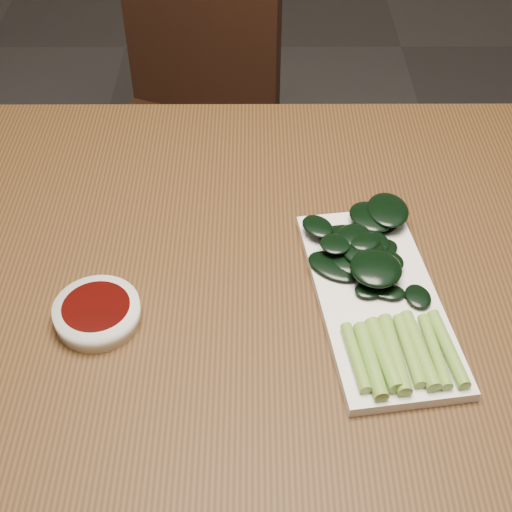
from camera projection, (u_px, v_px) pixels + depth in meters
name	position (u px, v px, depth m)	size (l,w,h in m)	color
table	(282.00, 312.00, 0.96)	(1.40, 0.80, 0.75)	#452C13
chair_far	(186.00, 119.00, 1.63)	(0.48, 0.48, 0.89)	black
sauce_bowl	(97.00, 313.00, 0.85)	(0.10, 0.10, 0.03)	white
serving_plate	(377.00, 299.00, 0.87)	(0.19, 0.33, 0.01)	white
gai_lan	(376.00, 274.00, 0.88)	(0.18, 0.33, 0.03)	#75A338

